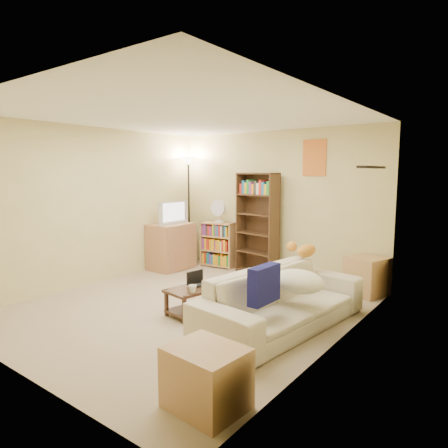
# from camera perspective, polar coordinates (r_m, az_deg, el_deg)

# --- Properties ---
(room) EXTENTS (4.50, 4.54, 2.52)m
(room) POSITION_cam_1_polar(r_m,az_deg,el_deg) (5.18, -5.10, 5.56)
(room) COLOR #BCA58D
(room) RESTS_ON ground
(sofa) EXTENTS (2.49, 1.44, 0.66)m
(sofa) POSITION_cam_1_polar(r_m,az_deg,el_deg) (4.72, 8.42, -10.63)
(sofa) COLOR beige
(sofa) RESTS_ON ground
(navy_pillow) EXTENTS (0.14, 0.44, 0.39)m
(navy_pillow) POSITION_cam_1_polar(r_m,az_deg,el_deg) (4.20, 5.76, -8.58)
(navy_pillow) COLOR #131454
(navy_pillow) RESTS_ON sofa
(cream_blanket) EXTENTS (0.61, 0.44, 0.26)m
(cream_blanket) POSITION_cam_1_polar(r_m,az_deg,el_deg) (4.61, 10.54, -8.05)
(cream_blanket) COLOR white
(cream_blanket) RESTS_ON sofa
(tabby_cat) EXTENTS (0.53, 0.23, 0.18)m
(tabby_cat) POSITION_cam_1_polar(r_m,az_deg,el_deg) (5.48, 11.33, -3.64)
(tabby_cat) COLOR orange
(tabby_cat) RESTS_ON sofa
(coffee_table) EXTENTS (0.55, 0.83, 0.34)m
(coffee_table) POSITION_cam_1_polar(r_m,az_deg,el_deg) (5.16, -3.92, -10.42)
(coffee_table) COLOR #3B2016
(coffee_table) RESTS_ON ground
(laptop) EXTENTS (0.41, 0.37, 0.02)m
(laptop) POSITION_cam_1_polar(r_m,az_deg,el_deg) (5.14, -3.37, -8.82)
(laptop) COLOR black
(laptop) RESTS_ON coffee_table
(laptop_screen) EXTENTS (0.05, 0.25, 0.17)m
(laptop_screen) POSITION_cam_1_polar(r_m,az_deg,el_deg) (5.19, -4.18, -7.59)
(laptop_screen) COLOR white
(laptop_screen) RESTS_ON laptop
(mug) EXTENTS (0.19, 0.19, 0.09)m
(mug) POSITION_cam_1_polar(r_m,az_deg,el_deg) (4.88, -4.50, -9.24)
(mug) COLOR white
(mug) RESTS_ON coffee_table
(tv_remote) EXTENTS (0.06, 0.14, 0.02)m
(tv_remote) POSITION_cam_1_polar(r_m,az_deg,el_deg) (5.22, -1.12, -8.57)
(tv_remote) COLOR black
(tv_remote) RESTS_ON coffee_table
(tv_stand) EXTENTS (0.57, 0.79, 0.84)m
(tv_stand) POSITION_cam_1_polar(r_m,az_deg,el_deg) (7.48, -7.56, -3.19)
(tv_stand) COLOR tan
(tv_stand) RESTS_ON ground
(television) EXTENTS (0.72, 0.11, 0.41)m
(television) POSITION_cam_1_polar(r_m,az_deg,el_deg) (7.39, -7.65, 1.61)
(television) COLOR black
(television) RESTS_ON tv_stand
(tall_bookshelf) EXTENTS (0.84, 0.40, 1.78)m
(tall_bookshelf) POSITION_cam_1_polar(r_m,az_deg,el_deg) (7.00, 4.75, 0.42)
(tall_bookshelf) COLOR #472F1B
(tall_bookshelf) RESTS_ON ground
(short_bookshelf) EXTENTS (0.69, 0.33, 0.85)m
(short_bookshelf) POSITION_cam_1_polar(r_m,az_deg,el_deg) (7.58, -0.86, -2.96)
(short_bookshelf) COLOR tan
(short_bookshelf) RESTS_ON ground
(desk_fan) EXTENTS (0.30, 0.17, 0.43)m
(desk_fan) POSITION_cam_1_polar(r_m,az_deg,el_deg) (7.43, -0.79, 1.96)
(desk_fan) COLOR silver
(desk_fan) RESTS_ON short_bookshelf
(floor_lamp) EXTENTS (0.35, 0.35, 2.08)m
(floor_lamp) POSITION_cam_1_polar(r_m,az_deg,el_deg) (7.87, -5.08, 6.43)
(floor_lamp) COLOR black
(floor_lamp) RESTS_ON ground
(side_table) EXTENTS (0.62, 0.62, 0.56)m
(side_table) POSITION_cam_1_polar(r_m,az_deg,el_deg) (6.25, 19.74, -6.99)
(side_table) COLOR tan
(side_table) RESTS_ON ground
(end_cabinet) EXTENTS (0.60, 0.52, 0.47)m
(end_cabinet) POSITION_cam_1_polar(r_m,az_deg,el_deg) (3.24, -2.53, -21.10)
(end_cabinet) COLOR tan
(end_cabinet) RESTS_ON ground
(book_stacks) EXTENTS (0.92, 0.19, 0.20)m
(book_stacks) POSITION_cam_1_polar(r_m,az_deg,el_deg) (6.47, 7.66, -7.93)
(book_stacks) COLOR red
(book_stacks) RESTS_ON ground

